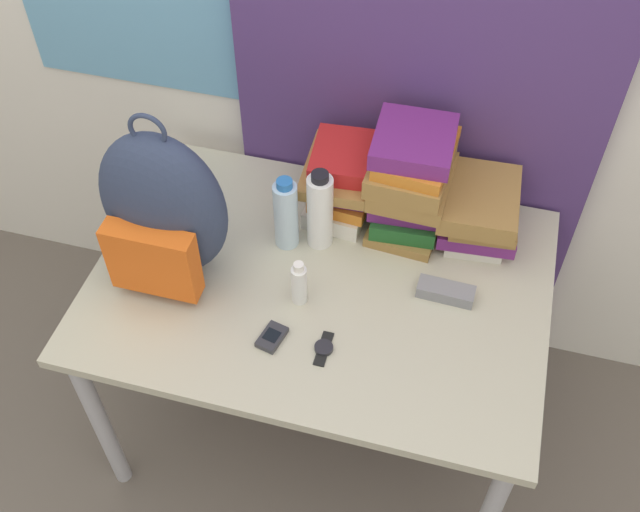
{
  "coord_description": "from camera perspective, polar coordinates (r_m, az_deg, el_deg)",
  "views": [
    {
      "loc": [
        0.33,
        -0.8,
        2.29
      ],
      "look_at": [
        0.0,
        0.43,
        0.83
      ],
      "focal_mm": 42.0,
      "sensor_mm": 36.0,
      "label": 1
    }
  ],
  "objects": [
    {
      "name": "sunscreen_bottle",
      "position": [
        1.92,
        -1.6,
        -2.13
      ],
      "size": [
        0.04,
        0.04,
        0.14
      ],
      "color": "white",
      "rests_on": "desk"
    },
    {
      "name": "sports_bottle",
      "position": [
        2.02,
        -0.0,
        3.49
      ],
      "size": [
        0.07,
        0.07,
        0.26
      ],
      "color": "white",
      "rests_on": "desk"
    },
    {
      "name": "book_stack_right",
      "position": [
        2.11,
        12.02,
        3.29
      ],
      "size": [
        0.23,
        0.27,
        0.16
      ],
      "color": "silver",
      "rests_on": "desk"
    },
    {
      "name": "cell_phone",
      "position": [
        1.9,
        -3.68,
        -6.19
      ],
      "size": [
        0.07,
        0.09,
        0.02
      ],
      "color": "#2D2D33",
      "rests_on": "desk"
    },
    {
      "name": "wall_back",
      "position": [
        2.06,
        3.81,
        18.48
      ],
      "size": [
        6.0,
        0.06,
        2.5
      ],
      "color": "silver",
      "rests_on": "ground_plane"
    },
    {
      "name": "water_bottle",
      "position": [
        2.03,
        -2.61,
        3.2
      ],
      "size": [
        0.07,
        0.07,
        0.23
      ],
      "color": "silver",
      "rests_on": "desk"
    },
    {
      "name": "desk",
      "position": [
        2.08,
        -0.0,
        -3.29
      ],
      "size": [
        1.22,
        0.86,
        0.73
      ],
      "color": "#B7B299",
      "rests_on": "ground_plane"
    },
    {
      "name": "curtain_blue",
      "position": [
        1.99,
        8.05,
        16.97
      ],
      "size": [
        1.04,
        0.04,
        2.5
      ],
      "color": "#4C336B",
      "rests_on": "ground_plane"
    },
    {
      "name": "book_stack_left",
      "position": [
        2.12,
        1.75,
        5.81
      ],
      "size": [
        0.21,
        0.28,
        0.22
      ],
      "color": "silver",
      "rests_on": "desk"
    },
    {
      "name": "sunglasses_case",
      "position": [
        2.0,
        9.56,
        -2.69
      ],
      "size": [
        0.15,
        0.06,
        0.04
      ],
      "color": "gray",
      "rests_on": "desk"
    },
    {
      "name": "backpack",
      "position": [
        1.93,
        -11.88,
        3.39
      ],
      "size": [
        0.33,
        0.23,
        0.52
      ],
      "color": "#2D3851",
      "rests_on": "desk"
    },
    {
      "name": "wristwatch",
      "position": [
        1.88,
        0.28,
        -7.03
      ],
      "size": [
        0.05,
        0.1,
        0.01
      ],
      "color": "black",
      "rests_on": "desk"
    },
    {
      "name": "book_stack_center",
      "position": [
        2.07,
        6.97,
        5.78
      ],
      "size": [
        0.22,
        0.29,
        0.32
      ],
      "color": "olive",
      "rests_on": "desk"
    }
  ]
}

